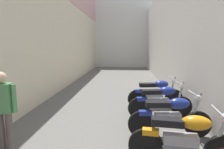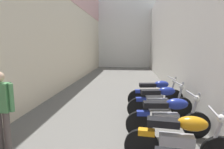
{
  "view_description": "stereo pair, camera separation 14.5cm",
  "coord_description": "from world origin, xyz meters",
  "px_view_note": "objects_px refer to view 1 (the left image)",
  "views": [
    {
      "loc": [
        0.54,
        1.21,
        2.02
      ],
      "look_at": [
        0.06,
        7.41,
        1.08
      ],
      "focal_mm": 30.27,
      "sensor_mm": 36.0,
      "label": 1
    },
    {
      "loc": [
        0.69,
        1.22,
        2.02
      ],
      "look_at": [
        0.06,
        7.41,
        1.08
      ],
      "focal_mm": 30.27,
      "sensor_mm": 36.0,
      "label": 2
    }
  ],
  "objects_px": {
    "motorcycle_fifth": "(170,116)",
    "pedestrian_mid_alley": "(3,107)",
    "motorcycle_seventh": "(156,92)",
    "motorcycle_sixth": "(161,101)",
    "motorcycle_fourth": "(184,138)"
  },
  "relations": [
    {
      "from": "motorcycle_fourth",
      "to": "motorcycle_fifth",
      "type": "bearing_deg",
      "value": 90.0
    },
    {
      "from": "motorcycle_fifth",
      "to": "motorcycle_sixth",
      "type": "xyz_separation_m",
      "value": [
        -0.0,
        1.16,
        0.0
      ]
    },
    {
      "from": "motorcycle_fifth",
      "to": "motorcycle_seventh",
      "type": "distance_m",
      "value": 2.11
    },
    {
      "from": "motorcycle_fifth",
      "to": "pedestrian_mid_alley",
      "type": "distance_m",
      "value": 3.37
    },
    {
      "from": "pedestrian_mid_alley",
      "to": "motorcycle_seventh",
      "type": "bearing_deg",
      "value": 43.46
    },
    {
      "from": "motorcycle_fifth",
      "to": "pedestrian_mid_alley",
      "type": "height_order",
      "value": "pedestrian_mid_alley"
    },
    {
      "from": "motorcycle_sixth",
      "to": "motorcycle_seventh",
      "type": "relative_size",
      "value": 1.0
    },
    {
      "from": "motorcycle_sixth",
      "to": "pedestrian_mid_alley",
      "type": "height_order",
      "value": "pedestrian_mid_alley"
    },
    {
      "from": "motorcycle_seventh",
      "to": "motorcycle_fifth",
      "type": "bearing_deg",
      "value": -90.0
    },
    {
      "from": "motorcycle_fifth",
      "to": "motorcycle_seventh",
      "type": "height_order",
      "value": "same"
    },
    {
      "from": "motorcycle_sixth",
      "to": "motorcycle_seventh",
      "type": "height_order",
      "value": "same"
    },
    {
      "from": "motorcycle_fourth",
      "to": "motorcycle_fifth",
      "type": "height_order",
      "value": "same"
    },
    {
      "from": "motorcycle_seventh",
      "to": "pedestrian_mid_alley",
      "type": "xyz_separation_m",
      "value": [
        -3.21,
        -3.04,
        0.42
      ]
    },
    {
      "from": "pedestrian_mid_alley",
      "to": "motorcycle_fifth",
      "type": "bearing_deg",
      "value": 16.25
    },
    {
      "from": "motorcycle_fifth",
      "to": "pedestrian_mid_alley",
      "type": "relative_size",
      "value": 1.18
    }
  ]
}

